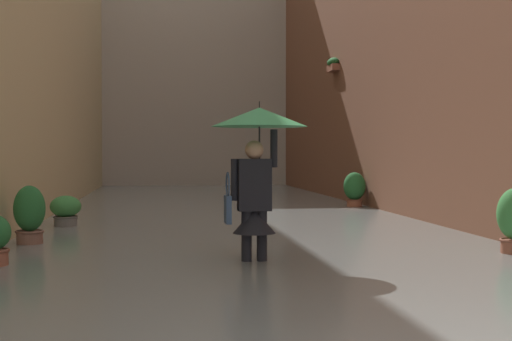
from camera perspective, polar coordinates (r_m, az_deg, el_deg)
name	(u,v)px	position (r m, az deg, el deg)	size (l,w,h in m)	color
ground_plane	(225,224)	(14.91, -2.43, -4.22)	(62.98, 62.98, 0.00)	#605B56
flood_water	(225,219)	(14.89, -2.43, -3.81)	(7.67, 31.19, 0.22)	slate
building_facade_far	(194,48)	(28.58, -4.86, 9.55)	(10.47, 1.80, 10.98)	#A89989
person_wading	(257,151)	(8.40, 0.08, 1.50)	(1.12, 1.12, 2.06)	black
potted_plant_mid_left	(354,191)	(16.94, 7.71, -1.60)	(0.51, 0.51, 1.01)	#9E563D
potted_plant_near_right	(30,220)	(10.50, -17.29, -3.69)	(0.43, 0.43, 1.02)	brown
potted_plant_mid_right	(66,214)	(12.83, -14.66, -3.32)	(0.52, 0.52, 0.73)	#66605B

